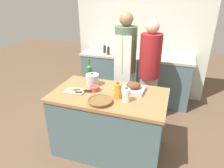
{
  "coord_description": "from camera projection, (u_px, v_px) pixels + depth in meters",
  "views": [
    {
      "loc": [
        0.74,
        -2.1,
        2.01
      ],
      "look_at": [
        0.0,
        0.12,
        0.95
      ],
      "focal_mm": 32.0,
      "sensor_mm": 36.0,
      "label": 1
    }
  ],
  "objects": [
    {
      "name": "wine_bottle_green",
      "position": [
        89.0,
        72.0,
        2.86
      ],
      "size": [
        0.08,
        0.08,
        0.32
      ],
      "color": "#28662D",
      "rests_on": "kitchen_island"
    },
    {
      "name": "wine_glass_left",
      "position": [
        116.0,
        86.0,
        2.48
      ],
      "size": [
        0.07,
        0.07,
        0.13
      ],
      "color": "silver",
      "rests_on": "kitchen_island"
    },
    {
      "name": "knife_chef",
      "position": [
        82.0,
        90.0,
        2.54
      ],
      "size": [
        0.28,
        0.08,
        0.01
      ],
      "color": "#B7B7BC",
      "rests_on": "cutting_board"
    },
    {
      "name": "condiment_bottle_tall",
      "position": [
        154.0,
        50.0,
        3.85
      ],
      "size": [
        0.05,
        0.05,
        0.18
      ],
      "color": "#B28E2D",
      "rests_on": "back_counter"
    },
    {
      "name": "stand_mixer",
      "position": [
        145.0,
        47.0,
        3.82
      ],
      "size": [
        0.18,
        0.14,
        0.33
      ],
      "color": "#333842",
      "rests_on": "back_counter"
    },
    {
      "name": "juice_jug",
      "position": [
        117.0,
        91.0,
        2.36
      ],
      "size": [
        0.09,
        0.09,
        0.21
      ],
      "color": "orange",
      "rests_on": "kitchen_island"
    },
    {
      "name": "wicker_basket",
      "position": [
        100.0,
        101.0,
        2.28
      ],
      "size": [
        0.29,
        0.29,
        0.05
      ],
      "color": "brown",
      "rests_on": "kitchen_island"
    },
    {
      "name": "knife_paring",
      "position": [
        73.0,
        90.0,
        2.54
      ],
      "size": [
        0.17,
        0.11,
        0.01
      ],
      "color": "#B7B7BC",
      "rests_on": "cutting_board"
    },
    {
      "name": "kitchen_island",
      "position": [
        109.0,
        122.0,
        2.68
      ],
      "size": [
        1.44,
        0.81,
        0.87
      ],
      "color": "#4C666B",
      "rests_on": "ground_plane"
    },
    {
      "name": "roasting_pan",
      "position": [
        133.0,
        88.0,
        2.55
      ],
      "size": [
        0.3,
        0.27,
        0.13
      ],
      "color": "#BCBCC1",
      "rests_on": "kitchen_island"
    },
    {
      "name": "person_cook_guest",
      "position": [
        149.0,
        69.0,
        3.12
      ],
      "size": [
        0.33,
        0.33,
        1.67
      ],
      "rotation": [
        0.0,
        0.0,
        0.32
      ],
      "color": "beige",
      "rests_on": "ground_plane"
    },
    {
      "name": "condiment_bottle_extra",
      "position": [
        108.0,
        51.0,
        3.83
      ],
      "size": [
        0.05,
        0.05,
        0.16
      ],
      "color": "#332D28",
      "rests_on": "back_counter"
    },
    {
      "name": "knife_bread",
      "position": [
        74.0,
        92.0,
        2.5
      ],
      "size": [
        0.23,
        0.07,
        0.01
      ],
      "color": "#B7B7BC",
      "rests_on": "cutting_board"
    },
    {
      "name": "back_wall",
      "position": [
        141.0,
        34.0,
        4.01
      ],
      "size": [
        2.66,
        0.1,
        2.55
      ],
      "color": "silver",
      "rests_on": "ground_plane"
    },
    {
      "name": "mixing_bowl",
      "position": [
        95.0,
        88.0,
        2.56
      ],
      "size": [
        0.13,
        0.13,
        0.07
      ],
      "color": "#A84C38",
      "rests_on": "kitchen_island"
    },
    {
      "name": "milk_jug",
      "position": [
        126.0,
        95.0,
        2.29
      ],
      "size": [
        0.09,
        0.09,
        0.18
      ],
      "color": "white",
      "rests_on": "kitchen_island"
    },
    {
      "name": "back_counter",
      "position": [
        135.0,
        77.0,
        4.04
      ],
      "size": [
        2.16,
        0.6,
        0.94
      ],
      "color": "#4C666B",
      "rests_on": "ground_plane"
    },
    {
      "name": "cutting_board",
      "position": [
        75.0,
        91.0,
        2.55
      ],
      "size": [
        0.27,
        0.2,
        0.02
      ],
      "color": "tan",
      "rests_on": "kitchen_island"
    },
    {
      "name": "ground_plane",
      "position": [
        109.0,
        147.0,
        2.86
      ],
      "size": [
        12.0,
        12.0,
        0.0
      ],
      "primitive_type": "plane",
      "color": "brown"
    },
    {
      "name": "condiment_bottle_short",
      "position": [
        105.0,
        49.0,
        3.95
      ],
      "size": [
        0.06,
        0.06,
        0.16
      ],
      "color": "#332D28",
      "rests_on": "back_counter"
    },
    {
      "name": "person_cook_aproned",
      "position": [
        125.0,
        63.0,
        3.22
      ],
      "size": [
        0.34,
        0.34,
        1.77
      ],
      "rotation": [
        0.0,
        0.0,
        -0.02
      ],
      "color": "beige",
      "rests_on": "ground_plane"
    },
    {
      "name": "stock_pot",
      "position": [
        92.0,
        80.0,
        2.71
      ],
      "size": [
        0.18,
        0.18,
        0.18
      ],
      "color": "#B7B7BC",
      "rests_on": "kitchen_island"
    }
  ]
}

